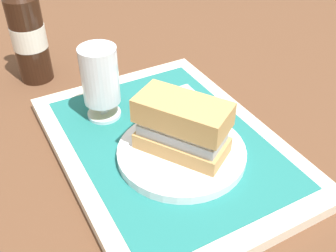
# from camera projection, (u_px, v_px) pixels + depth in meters

# --- Properties ---
(ground_plane) EXTENTS (3.00, 3.00, 0.00)m
(ground_plane) POSITION_uv_depth(u_px,v_px,m) (168.00, 151.00, 0.64)
(ground_plane) COLOR brown
(tray) EXTENTS (0.44, 0.32, 0.02)m
(tray) POSITION_uv_depth(u_px,v_px,m) (168.00, 146.00, 0.64)
(tray) COLOR beige
(tray) RESTS_ON ground_plane
(placemat) EXTENTS (0.38, 0.27, 0.00)m
(placemat) POSITION_uv_depth(u_px,v_px,m) (168.00, 141.00, 0.63)
(placemat) COLOR #1E6B66
(placemat) RESTS_ON tray
(plate) EXTENTS (0.19, 0.19, 0.01)m
(plate) POSITION_uv_depth(u_px,v_px,m) (180.00, 153.00, 0.60)
(plate) COLOR white
(plate) RESTS_ON placemat
(sandwich) EXTENTS (0.14, 0.12, 0.08)m
(sandwich) POSITION_uv_depth(u_px,v_px,m) (179.00, 126.00, 0.57)
(sandwich) COLOR tan
(sandwich) RESTS_ON plate
(beer_glass) EXTENTS (0.06, 0.06, 0.12)m
(beer_glass) POSITION_uv_depth(u_px,v_px,m) (100.00, 81.00, 0.64)
(beer_glass) COLOR silver
(beer_glass) RESTS_ON placemat
(napkin_folded) EXTENTS (0.09, 0.07, 0.01)m
(napkin_folded) POSITION_uv_depth(u_px,v_px,m) (183.00, 102.00, 0.71)
(napkin_folded) COLOR white
(napkin_folded) RESTS_ON placemat
(beer_bottle) EXTENTS (0.07, 0.07, 0.27)m
(beer_bottle) POSITION_uv_depth(u_px,v_px,m) (27.00, 30.00, 0.76)
(beer_bottle) COLOR black
(beer_bottle) RESTS_ON ground_plane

